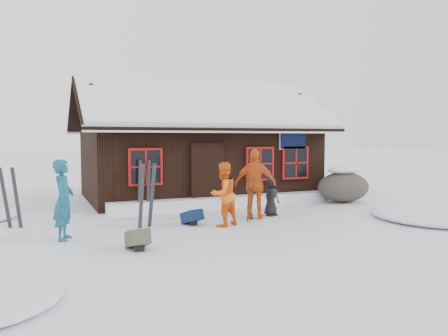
{
  "coord_description": "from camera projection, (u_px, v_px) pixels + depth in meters",
  "views": [
    {
      "loc": [
        -4.15,
        -10.54,
        2.23
      ],
      "look_at": [
        1.16,
        1.68,
        1.3
      ],
      "focal_mm": 35.0,
      "sensor_mm": 36.0,
      "label": 1
    }
  ],
  "objects": [
    {
      "name": "ground",
      "position": [
        209.0,
        223.0,
        11.45
      ],
      "size": [
        120.0,
        120.0,
        0.0
      ],
      "primitive_type": "plane",
      "color": "white",
      "rests_on": "ground"
    },
    {
      "name": "mountain_hut",
      "position": [
        198.0,
        155.0,
        16.49
      ],
      "size": [
        8.9,
        6.09,
        4.42
      ],
      "color": "black",
      "rests_on": "ground"
    },
    {
      "name": "snow_drift",
      "position": [
        227.0,
        201.0,
        14.09
      ],
      "size": [
        7.6,
        0.6,
        0.35
      ],
      "primitive_type": "cube",
      "color": "white",
      "rests_on": "ground"
    },
    {
      "name": "snow_mounds",
      "position": [
        236.0,
        208.0,
        13.81
      ],
      "size": [
        20.6,
        13.2,
        0.48
      ],
      "color": "white",
      "rests_on": "ground"
    },
    {
      "name": "skier_teal",
      "position": [
        64.0,
        200.0,
        9.47
      ],
      "size": [
        0.59,
        0.74,
        1.76
      ],
      "primitive_type": "imported",
      "rotation": [
        0.0,
        0.0,
        1.28
      ],
      "color": "#16516A",
      "rests_on": "ground"
    },
    {
      "name": "skier_orange_left",
      "position": [
        223.0,
        194.0,
        10.97
      ],
      "size": [
        0.95,
        0.85,
        1.62
      ],
      "primitive_type": "imported",
      "rotation": [
        0.0,
        0.0,
        3.5
      ],
      "color": "orange",
      "rests_on": "ground"
    },
    {
      "name": "skier_orange_right",
      "position": [
        255.0,
        184.0,
        11.91
      ],
      "size": [
        1.18,
        1.05,
        1.92
      ],
      "primitive_type": "imported",
      "rotation": [
        0.0,
        0.0,
        2.5
      ],
      "color": "#D85216",
      "rests_on": "ground"
    },
    {
      "name": "skier_crouched",
      "position": [
        271.0,
        197.0,
        12.44
      ],
      "size": [
        0.63,
        0.53,
        1.1
      ],
      "primitive_type": "imported",
      "rotation": [
        0.0,
        0.0,
        0.38
      ],
      "color": "black",
      "rests_on": "ground"
    },
    {
      "name": "boulder",
      "position": [
        343.0,
        186.0,
        15.07
      ],
      "size": [
        1.9,
        1.42,
        1.12
      ],
      "color": "#4C443C",
      "rests_on": "ground"
    },
    {
      "name": "ski_pair_left",
      "position": [
        147.0,
        197.0,
        10.8
      ],
      "size": [
        0.5,
        0.13,
        1.64
      ],
      "rotation": [
        0.0,
        0.0,
        0.11
      ],
      "color": "black",
      "rests_on": "ground"
    },
    {
      "name": "ski_pair_mid",
      "position": [
        11.0,
        199.0,
        10.72
      ],
      "size": [
        0.52,
        0.16,
        1.56
      ],
      "rotation": [
        0.0,
        0.0,
        -0.13
      ],
      "color": "black",
      "rests_on": "ground"
    },
    {
      "name": "ski_pair_right",
      "position": [
        144.0,
        187.0,
        12.93
      ],
      "size": [
        0.42,
        0.07,
        1.61
      ],
      "rotation": [
        0.0,
        0.0,
        0.05
      ],
      "color": "black",
      "rests_on": "ground"
    },
    {
      "name": "ski_poles",
      "position": [
        250.0,
        200.0,
        11.52
      ],
      "size": [
        0.22,
        0.11,
        1.22
      ],
      "color": "black",
      "rests_on": "ground"
    },
    {
      "name": "backpack_blue",
      "position": [
        192.0,
        219.0,
        11.19
      ],
      "size": [
        0.52,
        0.6,
        0.28
      ],
      "primitive_type": "cube",
      "rotation": [
        0.0,
        0.0,
        0.28
      ],
      "color": "#0F2143",
      "rests_on": "ground"
    },
    {
      "name": "backpack_olive",
      "position": [
        138.0,
        242.0,
        8.69
      ],
      "size": [
        0.43,
        0.56,
        0.3
      ],
      "primitive_type": "cube",
      "rotation": [
        0.0,
        0.0,
        0.01
      ],
      "color": "#4A4635",
      "rests_on": "ground"
    }
  ]
}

